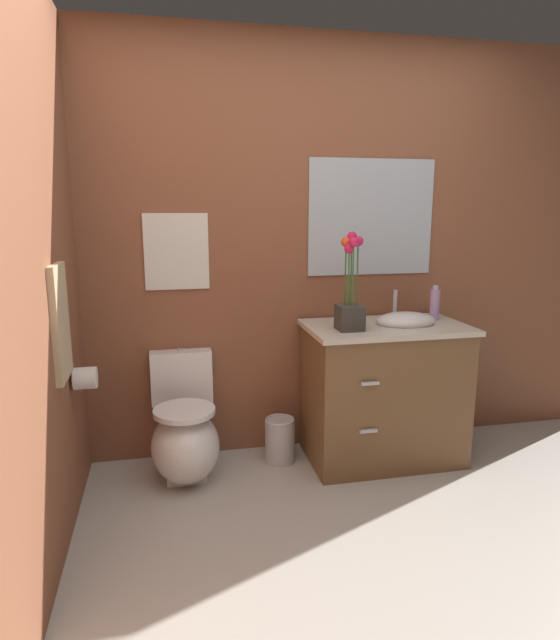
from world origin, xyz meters
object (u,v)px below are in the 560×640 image
(wall_poster, at_px, (177,252))
(trash_bin, at_px, (280,440))
(hanging_towel, at_px, (60,322))
(toilet_paper_roll, at_px, (85,378))
(soap_bottle, at_px, (435,304))
(vanity_cabinet, at_px, (384,391))
(toilet, at_px, (185,436))
(flower_vase, at_px, (350,299))
(wall_mirror, at_px, (371,217))

(wall_poster, bearing_deg, trash_bin, -20.17)
(hanging_towel, xyz_separation_m, toilet_paper_roll, (0.06, 0.21, -0.33))
(soap_bottle, distance_m, toilet_paper_roll, 2.04)
(hanging_towel, bearing_deg, vanity_cabinet, 12.48)
(soap_bottle, relative_size, trash_bin, 0.77)
(toilet, xyz_separation_m, soap_bottle, (1.53, 0.06, 0.69))
(toilet, distance_m, hanging_towel, 1.02)
(trash_bin, distance_m, wall_poster, 1.27)
(vanity_cabinet, distance_m, hanging_towel, 1.86)
(flower_vase, bearing_deg, soap_bottle, 14.83)
(toilet, bearing_deg, vanity_cabinet, -1.27)
(soap_bottle, relative_size, hanging_towel, 0.40)
(wall_poster, bearing_deg, toilet_paper_roll, -136.08)
(trash_bin, relative_size, wall_poster, 0.62)
(wall_mirror, distance_m, toilet_paper_roll, 1.89)
(toilet_paper_roll, bearing_deg, hanging_towel, -104.56)
(flower_vase, distance_m, toilet_paper_roll, 1.45)
(wall_poster, xyz_separation_m, hanging_towel, (-0.54, -0.68, -0.25))
(soap_bottle, bearing_deg, wall_mirror, 148.63)
(vanity_cabinet, distance_m, trash_bin, 0.69)
(flower_vase, bearing_deg, toilet, 173.70)
(soap_bottle, distance_m, wall_mirror, 0.66)
(vanity_cabinet, bearing_deg, toilet_paper_roll, -174.19)
(soap_bottle, xyz_separation_m, trash_bin, (-0.97, 0.00, -0.80))
(soap_bottle, bearing_deg, flower_vase, -165.17)
(wall_poster, bearing_deg, soap_bottle, -7.84)
(vanity_cabinet, relative_size, toilet_paper_roll, 9.25)
(wall_mirror, distance_m, hanging_towel, 1.90)
(soap_bottle, xyz_separation_m, hanging_towel, (-2.07, -0.46, 0.08))
(wall_poster, bearing_deg, wall_mirror, 0.00)
(flower_vase, height_order, wall_poster, wall_poster)
(wall_poster, bearing_deg, flower_vase, -21.71)
(trash_bin, distance_m, wall_mirror, 1.47)
(vanity_cabinet, xyz_separation_m, toilet_paper_roll, (-1.67, -0.17, 0.25))
(soap_bottle, bearing_deg, wall_poster, 172.16)
(hanging_towel, bearing_deg, soap_bottle, 12.67)
(toilet, bearing_deg, hanging_towel, -142.76)
(soap_bottle, bearing_deg, toilet, -177.88)
(flower_vase, bearing_deg, trash_bin, 155.96)
(soap_bottle, relative_size, wall_poster, 0.48)
(flower_vase, distance_m, hanging_towel, 1.50)
(trash_bin, distance_m, toilet_paper_roll, 1.21)
(vanity_cabinet, bearing_deg, trash_bin, 172.10)
(flower_vase, relative_size, toilet_paper_roll, 4.96)
(toilet_paper_roll, bearing_deg, vanity_cabinet, 5.81)
(toilet, relative_size, wall_mirror, 0.86)
(soap_bottle, height_order, hanging_towel, hanging_towel)
(hanging_towel, bearing_deg, toilet, 37.24)
(toilet, xyz_separation_m, vanity_cabinet, (1.19, -0.03, 0.19))
(toilet, height_order, wall_poster, wall_poster)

